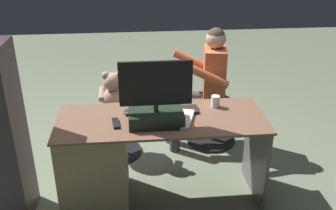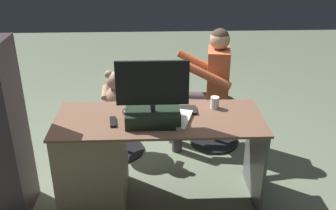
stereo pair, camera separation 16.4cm
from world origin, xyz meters
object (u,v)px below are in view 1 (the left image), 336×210
object	(u,v)px
teddy_bear	(113,93)
keyboard	(171,110)
computer_mouse	(128,112)
office_chair_teddy	(116,130)
desk	(107,160)
monitor	(156,106)
tv_remote	(116,123)
cup	(215,101)
person	(205,79)
visitor_chair	(212,118)

from	to	relation	value
teddy_bear	keyboard	bearing A→B (deg)	127.03
computer_mouse	office_chair_teddy	size ratio (longest dim) A/B	0.20
keyboard	teddy_bear	size ratio (longest dim) A/B	1.10
desk	computer_mouse	distance (m)	0.41
monitor	computer_mouse	bearing A→B (deg)	-41.67
computer_mouse	tv_remote	size ratio (longest dim) A/B	0.64
cup	teddy_bear	distance (m)	1.00
computer_mouse	person	world-z (taller)	person
desk	cup	bearing A→B (deg)	-169.78
tv_remote	person	distance (m)	1.21
office_chair_teddy	teddy_bear	size ratio (longest dim) A/B	1.25
visitor_chair	person	size ratio (longest dim) A/B	0.41
cup	teddy_bear	world-z (taller)	teddy_bear
tv_remote	visitor_chair	xyz separation A→B (m)	(-0.91, -0.91, -0.47)
monitor	tv_remote	xyz separation A→B (m)	(0.29, -0.02, -0.13)
office_chair_teddy	visitor_chair	size ratio (longest dim) A/B	0.99
desk	visitor_chair	size ratio (longest dim) A/B	3.21
monitor	tv_remote	size ratio (longest dim) A/B	3.40
monitor	computer_mouse	distance (m)	0.30
tv_remote	visitor_chair	world-z (taller)	tv_remote
monitor	tv_remote	distance (m)	0.32
computer_mouse	office_chair_teddy	world-z (taller)	computer_mouse
office_chair_teddy	desk	bearing A→B (deg)	86.48
computer_mouse	person	size ratio (longest dim) A/B	0.08
cup	keyboard	bearing A→B (deg)	8.11
teddy_bear	person	bearing A→B (deg)	-172.81
monitor	visitor_chair	distance (m)	1.27
keyboard	office_chair_teddy	xyz separation A→B (m)	(0.46, -0.60, -0.48)
cup	desk	bearing A→B (deg)	10.22
tv_remote	desk	bearing A→B (deg)	-43.60
keyboard	person	world-z (taller)	person
person	keyboard	bearing A→B (deg)	61.02
monitor	cup	world-z (taller)	monitor
monitor	office_chair_teddy	distance (m)	1.06
computer_mouse	cup	distance (m)	0.69
tv_remote	teddy_bear	size ratio (longest dim) A/B	0.39
monitor	person	size ratio (longest dim) A/B	0.43
person	computer_mouse	bearing A→B (deg)	45.37
tv_remote	office_chair_teddy	size ratio (longest dim) A/B	0.31
teddy_bear	cup	bearing A→B (deg)	145.58
office_chair_teddy	visitor_chair	distance (m)	0.96
tv_remote	person	size ratio (longest dim) A/B	0.13
tv_remote	cup	bearing A→B (deg)	-171.00
desk	person	size ratio (longest dim) A/B	1.32
monitor	tv_remote	bearing A→B (deg)	-4.85
cup	office_chair_teddy	distance (m)	1.11
desk	monitor	bearing A→B (deg)	166.48
keyboard	tv_remote	xyz separation A→B (m)	(0.42, 0.17, -0.00)
monitor	tv_remote	world-z (taller)	monitor
desk	computer_mouse	world-z (taller)	computer_mouse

